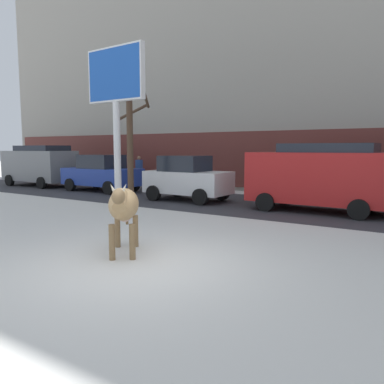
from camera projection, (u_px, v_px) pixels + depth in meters
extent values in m
plane|color=silver|center=(137.00, 265.00, 7.06)|extent=(120.00, 120.00, 0.00)
cube|color=#333338|center=(285.00, 207.00, 13.94)|extent=(60.00, 5.60, 0.01)
cube|color=gray|center=(335.00, 62.00, 19.13)|extent=(44.00, 6.00, 13.00)
cube|color=#5B2823|center=(316.00, 161.00, 17.14)|extent=(43.12, 0.10, 2.80)
ellipsoid|color=tan|center=(124.00, 204.00, 7.75)|extent=(1.33, 1.48, 0.64)
cylinder|color=olive|center=(132.00, 242.00, 7.35)|extent=(0.12, 0.12, 0.70)
cylinder|color=olive|center=(112.00, 242.00, 7.32)|extent=(0.12, 0.12, 0.70)
cylinder|color=olive|center=(136.00, 231.00, 8.32)|extent=(0.12, 0.12, 0.70)
cylinder|color=olive|center=(118.00, 231.00, 8.29)|extent=(0.12, 0.12, 0.70)
cylinder|color=tan|center=(120.00, 200.00, 6.98)|extent=(0.50, 0.54, 0.44)
ellipsoid|color=olive|center=(118.00, 196.00, 6.75)|extent=(0.46, 0.50, 0.28)
cone|color=beige|center=(125.00, 187.00, 6.78)|extent=(0.13, 0.12, 0.15)
cone|color=beige|center=(112.00, 187.00, 6.77)|extent=(0.13, 0.12, 0.15)
cylinder|color=olive|center=(127.00, 211.00, 8.43)|extent=(0.06, 0.06, 0.60)
ellipsoid|color=beige|center=(125.00, 217.00, 7.95)|extent=(0.36, 0.37, 0.20)
cylinder|color=silver|center=(117.00, 156.00, 13.15)|extent=(0.24, 0.24, 3.80)
cube|color=silver|center=(116.00, 74.00, 12.83)|extent=(2.53, 0.32, 1.82)
cube|color=#1E51B2|center=(115.00, 74.00, 12.81)|extent=(2.40, 0.27, 1.70)
cube|color=slate|center=(39.00, 166.00, 21.84)|extent=(4.62, 1.95, 1.70)
cube|color=#1E232D|center=(42.00, 148.00, 21.56)|extent=(3.02, 1.70, 0.30)
cylinder|color=black|center=(70.00, 180.00, 21.91)|extent=(0.64, 0.23, 0.64)
cylinder|color=black|center=(42.00, 183.00, 20.34)|extent=(0.64, 0.23, 0.64)
cylinder|color=black|center=(39.00, 178.00, 23.54)|extent=(0.64, 0.23, 0.64)
cylinder|color=black|center=(10.00, 180.00, 21.96)|extent=(0.64, 0.23, 0.64)
cube|color=#233D9E|center=(102.00, 177.00, 19.20)|extent=(4.22, 1.80, 0.84)
cube|color=#1E232D|center=(101.00, 162.00, 19.12)|extent=(2.02, 1.57, 0.68)
cylinder|color=black|center=(134.00, 185.00, 19.24)|extent=(0.64, 0.23, 0.64)
cylinder|color=black|center=(109.00, 188.00, 17.78)|extent=(0.64, 0.23, 0.64)
cylinder|color=black|center=(96.00, 182.00, 20.73)|extent=(0.64, 0.23, 0.64)
cylinder|color=black|center=(70.00, 185.00, 19.26)|extent=(0.64, 0.23, 0.64)
cube|color=white|center=(188.00, 182.00, 15.69)|extent=(3.52, 1.74, 0.90)
cube|color=#1E232D|center=(185.00, 163.00, 15.68)|extent=(1.82, 1.51, 0.64)
cylinder|color=black|center=(222.00, 193.00, 15.83)|extent=(0.64, 0.23, 0.64)
cylinder|color=black|center=(200.00, 197.00, 14.41)|extent=(0.64, 0.23, 0.64)
cylinder|color=black|center=(177.00, 189.00, 17.06)|extent=(0.64, 0.23, 0.64)
cylinder|color=black|center=(154.00, 193.00, 15.65)|extent=(0.64, 0.23, 0.64)
cube|color=red|center=(318.00, 177.00, 12.92)|extent=(4.62, 1.95, 1.70)
cube|color=#1E232D|center=(328.00, 148.00, 12.64)|extent=(3.02, 1.70, 0.30)
cylinder|color=black|center=(369.00, 202.00, 12.99)|extent=(0.64, 0.23, 0.64)
cylinder|color=black|center=(359.00, 210.00, 11.41)|extent=(0.64, 0.23, 0.64)
cylinder|color=black|center=(284.00, 196.00, 14.62)|extent=(0.64, 0.23, 0.64)
cylinder|color=black|center=(265.00, 202.00, 13.04)|extent=(0.64, 0.23, 0.64)
cylinder|color=#282833|center=(139.00, 179.00, 21.51)|extent=(0.24, 0.24, 0.88)
cube|color=#2D4C93|center=(139.00, 165.00, 21.42)|extent=(0.36, 0.22, 0.64)
sphere|color=#9E7051|center=(139.00, 158.00, 21.37)|extent=(0.20, 0.20, 0.20)
cylinder|color=#282833|center=(164.00, 180.00, 20.58)|extent=(0.24, 0.24, 0.88)
cube|color=brown|center=(164.00, 166.00, 20.49)|extent=(0.36, 0.22, 0.64)
sphere|color=tan|center=(164.00, 158.00, 20.44)|extent=(0.20, 0.20, 0.20)
cylinder|color=#282833|center=(280.00, 187.00, 17.09)|extent=(0.24, 0.24, 0.88)
cube|color=#2D4C93|center=(280.00, 170.00, 17.00)|extent=(0.36, 0.22, 0.64)
sphere|color=#9E7051|center=(280.00, 160.00, 16.95)|extent=(0.20, 0.20, 0.20)
cylinder|color=#4C3828|center=(130.00, 146.00, 14.69)|extent=(0.24, 0.24, 4.49)
cylinder|color=#4C3828|center=(145.00, 95.00, 14.42)|extent=(0.69, 1.19, 0.85)
cylinder|color=#4C3828|center=(132.00, 113.00, 15.12)|extent=(1.08, 0.74, 0.68)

